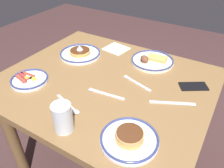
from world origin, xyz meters
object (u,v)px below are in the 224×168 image
at_px(plate_center_pancakes, 129,138).
at_px(plate_far_side, 30,79).
at_px(paper_napkin, 116,49).
at_px(plate_far_companion, 152,60).
at_px(fork_far, 106,94).
at_px(fork_near, 137,83).
at_px(tea_spoon, 71,107).
at_px(drinking_glass, 63,119).
at_px(plate_near_main, 80,53).
at_px(cell_phone, 193,86).
at_px(butter_knife, 172,103).

xyz_separation_m(plate_center_pancakes, plate_far_side, (0.66, -0.09, -0.00)).
bearing_deg(plate_far_side, plate_center_pancakes, 172.42).
bearing_deg(paper_napkin, plate_far_companion, 170.56).
height_order(plate_center_pancakes, fork_far, plate_center_pancakes).
bearing_deg(plate_far_companion, fork_near, 94.60).
relative_size(plate_far_side, tea_spoon, 1.14).
height_order(plate_far_side, fork_near, plate_far_side).
xyz_separation_m(fork_near, fork_far, (0.09, 0.17, -0.00)).
bearing_deg(fork_near, drinking_glass, 76.10).
height_order(plate_far_companion, plate_far_side, plate_far_companion).
bearing_deg(drinking_glass, plate_near_main, -57.99).
height_order(plate_near_main, cell_phone, plate_near_main).
xyz_separation_m(drinking_glass, cell_phone, (-0.39, -0.59, -0.05)).
distance_m(plate_far_companion, butter_knife, 0.40).
bearing_deg(drinking_glass, fork_far, -94.42).
bearing_deg(butter_knife, drinking_glass, 49.78).
bearing_deg(paper_napkin, butter_knife, 145.42).
bearing_deg(fork_far, tea_spoon, 62.88).
height_order(plate_near_main, paper_napkin, plate_near_main).
bearing_deg(cell_phone, plate_near_main, -30.48).
bearing_deg(plate_far_companion, plate_far_side, 47.80).
bearing_deg(plate_center_pancakes, plate_near_main, -37.68).
relative_size(plate_near_main, cell_phone, 1.84).
distance_m(fork_near, butter_knife, 0.23).
relative_size(plate_near_main, plate_center_pancakes, 1.13).
height_order(plate_center_pancakes, plate_far_companion, same).
height_order(drinking_glass, fork_near, drinking_glass).
xyz_separation_m(plate_near_main, plate_center_pancakes, (-0.61, 0.47, 0.00)).
height_order(plate_far_side, butter_knife, plate_far_side).
xyz_separation_m(plate_near_main, drinking_glass, (-0.35, 0.56, 0.04)).
relative_size(plate_near_main, plate_far_side, 1.31).
xyz_separation_m(drinking_glass, paper_napkin, (0.19, -0.76, -0.06)).
height_order(plate_center_pancakes, plate_far_side, plate_center_pancakes).
relative_size(plate_far_companion, plate_far_side, 1.30).
distance_m(plate_center_pancakes, tea_spoon, 0.33).
height_order(plate_far_side, fork_far, plate_far_side).
height_order(paper_napkin, fork_near, fork_near).
bearing_deg(fork_near, plate_near_main, -11.99).
height_order(plate_far_companion, tea_spoon, plate_far_companion).
bearing_deg(fork_far, cell_phone, -140.77).
distance_m(plate_center_pancakes, cell_phone, 0.52).
distance_m(plate_near_main, plate_far_companion, 0.47).
bearing_deg(plate_far_side, fork_far, -164.24).
bearing_deg(paper_napkin, drinking_glass, 104.13).
distance_m(drinking_glass, butter_knife, 0.52).
xyz_separation_m(plate_far_companion, cell_phone, (-0.29, 0.13, -0.01)).
height_order(paper_napkin, butter_knife, butter_knife).
distance_m(plate_far_side, drinking_glass, 0.44).
relative_size(plate_far_companion, tea_spoon, 1.48).
bearing_deg(plate_near_main, tea_spoon, 122.84).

